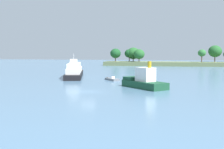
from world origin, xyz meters
name	(u,v)px	position (x,y,z in m)	size (l,w,h in m)	color
ground_plane	(88,92)	(0.00, 0.00, 0.00)	(400.00, 400.00, 0.00)	slate
treeline_island	(171,60)	(14.04, 97.10, 2.91)	(74.07, 13.00, 10.19)	#66754C
tugboat	(144,81)	(8.85, 7.14, 1.30)	(9.40, 9.48, 5.09)	#19472D
white_riverboat	(74,71)	(-11.82, 26.35, 1.68)	(9.94, 21.68, 6.36)	black
small_motorboat	(112,79)	(0.07, 19.68, 0.26)	(4.29, 4.74, 0.98)	slate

